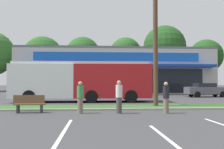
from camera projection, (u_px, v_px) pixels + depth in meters
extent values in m
cube|color=#2D5B23|center=(114.00, 107.00, 15.50)|extent=(56.00, 2.20, 0.12)
cube|color=#99968C|center=(116.00, 109.00, 14.28)|extent=(56.00, 0.24, 0.12)
cube|color=silver|center=(64.00, 131.00, 8.34)|extent=(0.12, 4.80, 0.01)
cube|color=silver|center=(170.00, 141.00, 6.94)|extent=(0.12, 4.80, 0.01)
cube|color=#BCB7AD|center=(114.00, 73.00, 37.02)|extent=(26.39, 10.56, 5.94)
cube|color=black|center=(118.00, 81.00, 31.68)|extent=(22.17, 0.08, 3.09)
cube|color=#14389E|center=(118.00, 65.00, 31.08)|extent=(24.81, 1.40, 0.35)
cube|color=#1959AD|center=(118.00, 56.00, 31.74)|extent=(21.11, 0.16, 1.07)
cube|color=slate|center=(114.00, 52.00, 37.12)|extent=(26.39, 10.56, 0.30)
cylinder|color=#473323|center=(43.00, 81.00, 45.39)|extent=(0.44, 0.44, 3.57)
sphere|color=#23511E|center=(43.00, 56.00, 45.53)|extent=(7.27, 7.27, 7.27)
cylinder|color=#473323|center=(83.00, 79.00, 45.61)|extent=(0.44, 0.44, 4.41)
sphere|color=#23511E|center=(83.00, 54.00, 45.75)|extent=(6.28, 6.28, 6.28)
cylinder|color=#473323|center=(126.00, 78.00, 48.71)|extent=(0.44, 0.44, 4.97)
sphere|color=#23511E|center=(126.00, 53.00, 48.85)|extent=(6.16, 6.16, 6.16)
cylinder|color=#473323|center=(165.00, 77.00, 46.10)|extent=(0.44, 0.44, 5.20)
sphere|color=#1E4719|center=(165.00, 47.00, 46.27)|extent=(7.85, 7.85, 7.85)
cylinder|color=#473323|center=(206.00, 79.00, 46.67)|extent=(0.44, 0.44, 4.19)
sphere|color=#1E4719|center=(206.00, 56.00, 46.80)|extent=(6.19, 6.19, 6.19)
cylinder|color=#4C3826|center=(155.00, 26.00, 16.02)|extent=(0.30, 0.30, 10.52)
cube|color=#AD191E|center=(112.00, 81.00, 20.61)|extent=(6.20, 2.65, 2.70)
cube|color=silver|center=(44.00, 81.00, 20.31)|extent=(5.08, 2.63, 2.70)
cube|color=silver|center=(82.00, 64.00, 20.52)|extent=(10.79, 2.47, 0.20)
cube|color=black|center=(83.00, 76.00, 21.79)|extent=(10.31, 0.23, 1.19)
cube|color=black|center=(12.00, 77.00, 20.18)|extent=(0.09, 2.17, 1.51)
cylinder|color=black|center=(29.00, 97.00, 19.06)|extent=(1.00, 0.32, 1.00)
cylinder|color=black|center=(37.00, 95.00, 21.40)|extent=(1.00, 0.32, 1.00)
cylinder|color=black|center=(92.00, 97.00, 19.31)|extent=(1.00, 0.32, 1.00)
cylinder|color=black|center=(92.00, 95.00, 21.66)|extent=(1.00, 0.32, 1.00)
cylinder|color=black|center=(131.00, 96.00, 19.48)|extent=(1.00, 0.32, 1.00)
cylinder|color=black|center=(128.00, 95.00, 21.82)|extent=(1.00, 0.32, 1.00)
cube|color=brown|center=(30.00, 104.00, 13.19)|extent=(1.60, 0.45, 0.06)
cube|color=brown|center=(29.00, 99.00, 13.01)|extent=(1.60, 0.06, 0.44)
cube|color=#333338|center=(42.00, 109.00, 13.23)|extent=(0.08, 0.36, 0.45)
cube|color=#333338|center=(18.00, 109.00, 13.14)|extent=(0.08, 0.36, 0.45)
cube|color=#515459|center=(206.00, 90.00, 27.08)|extent=(4.45, 1.81, 0.77)
cube|color=black|center=(204.00, 85.00, 27.08)|extent=(2.00, 1.60, 0.42)
cylinder|color=black|center=(215.00, 94.00, 28.03)|extent=(0.64, 0.22, 0.64)
cylinder|color=black|center=(223.00, 94.00, 26.31)|extent=(0.64, 0.22, 0.64)
cylinder|color=black|center=(191.00, 94.00, 27.83)|extent=(0.64, 0.22, 0.64)
cylinder|color=black|center=(197.00, 94.00, 26.12)|extent=(0.64, 0.22, 0.64)
cylinder|color=#726651|center=(166.00, 106.00, 13.00)|extent=(0.28, 0.28, 0.79)
cylinder|color=black|center=(166.00, 92.00, 13.02)|extent=(0.33, 0.33, 0.63)
sphere|color=tan|center=(166.00, 84.00, 13.04)|extent=(0.22, 0.22, 0.22)
cylinder|color=#47423D|center=(119.00, 105.00, 12.97)|extent=(0.29, 0.29, 0.83)
cylinder|color=silver|center=(119.00, 91.00, 12.99)|extent=(0.35, 0.35, 0.66)
sphere|color=tan|center=(119.00, 83.00, 13.00)|extent=(0.23, 0.23, 0.23)
cylinder|color=#726651|center=(80.00, 106.00, 13.01)|extent=(0.29, 0.29, 0.81)
cylinder|color=#338C4C|center=(80.00, 92.00, 13.03)|extent=(0.34, 0.34, 0.64)
sphere|color=tan|center=(80.00, 84.00, 13.05)|extent=(0.22, 0.22, 0.22)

